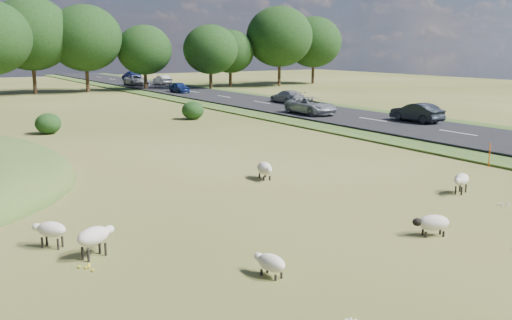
{
  "coord_description": "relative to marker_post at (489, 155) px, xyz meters",
  "views": [
    {
      "loc": [
        -10.62,
        -16.45,
        5.81
      ],
      "look_at": [
        2.0,
        4.0,
        1.0
      ],
      "focal_mm": 40.0,
      "sensor_mm": 36.0,
      "label": 1
    }
  ],
  "objects": [
    {
      "name": "road",
      "position": [
        6.57,
        29.2,
        -0.47
      ],
      "size": [
        8.0,
        150.0,
        0.25
      ],
      "primitive_type": "cube",
      "color": "black",
      "rests_on": "ground"
    },
    {
      "name": "sheep_5",
      "position": [
        -16.5,
        -5.72,
        -0.22
      ],
      "size": [
        0.64,
        1.09,
        0.61
      ],
      "rotation": [
        0.0,
        0.0,
        1.79
      ],
      "color": "beige",
      "rests_on": "ground"
    },
    {
      "name": "shrubs",
      "position": [
        -16.66,
        26.56,
        0.14
      ],
      "size": [
        24.85,
        10.74,
        1.55
      ],
      "color": "black",
      "rests_on": "ground"
    },
    {
      "name": "sheep_2",
      "position": [
        -5.43,
        -2.7,
        -0.03
      ],
      "size": [
        1.19,
        0.81,
        0.82
      ],
      "rotation": [
        0.0,
        0.0,
        3.52
      ],
      "color": "beige",
      "rests_on": "ground"
    },
    {
      "name": "sheep_1",
      "position": [
        -19.93,
        -2.0,
        0.02
      ],
      "size": [
        1.28,
        0.89,
        0.89
      ],
      "rotation": [
        0.0,
        0.0,
        0.39
      ],
      "color": "beige",
      "rests_on": "ground"
    },
    {
      "name": "car_4",
      "position": [
        4.67,
        20.59,
        0.35
      ],
      "size": [
        2.32,
        5.02,
        1.4
      ],
      "primitive_type": "imported",
      "color": "#9A9EA1",
      "rests_on": "road"
    },
    {
      "name": "marker_post",
      "position": [
        0.0,
        0.0,
        0.0
      ],
      "size": [
        0.06,
        0.06,
        1.2
      ],
      "primitive_type": "cylinder",
      "color": "#D8590C",
      "rests_on": "ground"
    },
    {
      "name": "car_1",
      "position": [
        4.67,
        47.09,
        0.28
      ],
      "size": [
        1.49,
        3.7,
        1.26
      ],
      "primitive_type": "imported",
      "color": "navy",
      "rests_on": "road"
    },
    {
      "name": "sheep_0",
      "position": [
        -10.76,
        3.54,
        -0.11
      ],
      "size": [
        0.85,
        1.39,
        0.77
      ],
      "rotation": [
        0.0,
        0.0,
        4.45
      ],
      "color": "beige",
      "rests_on": "ground"
    },
    {
      "name": "car_3",
      "position": [
        8.47,
        61.63,
        0.33
      ],
      "size": [
        1.43,
        4.1,
        1.35
      ],
      "primitive_type": "imported",
      "rotation": [
        0.0,
        0.0,
        3.14
      ],
      "color": "#A7AAAE",
      "rests_on": "road"
    },
    {
      "name": "car_6",
      "position": [
        4.67,
        62.1,
        0.37
      ],
      "size": [
        2.4,
        5.2,
        1.44
      ],
      "primitive_type": "imported",
      "color": "#96989D",
      "rests_on": "road"
    },
    {
      "name": "car_5",
      "position": [
        8.47,
        12.55,
        0.35
      ],
      "size": [
        1.48,
        4.23,
        1.39
      ],
      "primitive_type": "imported",
      "rotation": [
        0.0,
        0.0,
        3.14
      ],
      "color": "black",
      "rests_on": "road"
    },
    {
      "name": "ground",
      "position": [
        -13.43,
        19.2,
        -0.6
      ],
      "size": [
        160.0,
        160.0,
        0.0
      ],
      "primitive_type": "plane",
      "color": "#46581B",
      "rests_on": "ground"
    },
    {
      "name": "sheep_3",
      "position": [
        -10.47,
        -5.7,
        -0.17
      ],
      "size": [
        1.22,
        0.9,
        0.68
      ],
      "rotation": [
        0.0,
        0.0,
        2.68
      ],
      "color": "beige",
      "rests_on": "ground"
    },
    {
      "name": "sheep_4",
      "position": [
        -20.8,
        -0.53,
        -0.05
      ],
      "size": [
        1.0,
        1.02,
        0.79
      ],
      "rotation": [
        0.0,
        0.0,
        2.34
      ],
      "color": "beige",
      "rests_on": "ground"
    },
    {
      "name": "car_2",
      "position": [
        8.47,
        74.78,
        0.39
      ],
      "size": [
        2.08,
        5.11,
        1.48
      ],
      "primitive_type": "imported",
      "rotation": [
        0.0,
        0.0,
        3.14
      ],
      "color": "navy",
      "rests_on": "road"
    },
    {
      "name": "car_0",
      "position": [
        8.47,
        29.56,
        0.28
      ],
      "size": [
        1.75,
        4.31,
        1.25
      ],
      "primitive_type": "imported",
      "rotation": [
        0.0,
        0.0,
        3.14
      ],
      "color": "#979A9E",
      "rests_on": "road"
    }
  ]
}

